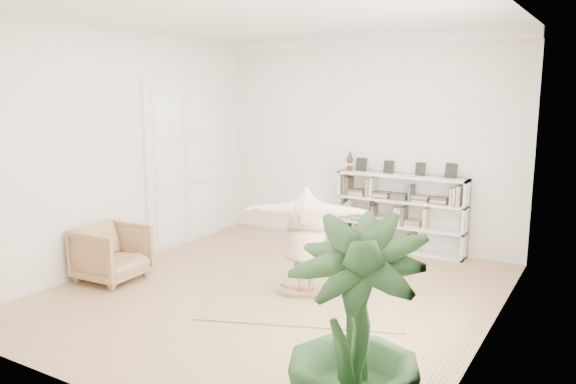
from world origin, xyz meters
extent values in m
plane|color=#90684A|center=(0.00, 0.00, 0.00)|extent=(6.00, 6.00, 0.00)
plane|color=silver|center=(0.00, 3.00, 1.80)|extent=(5.50, 0.00, 5.50)
plane|color=silver|center=(0.00, -3.00, 1.80)|extent=(5.50, 0.00, 5.50)
plane|color=silver|center=(-2.75, 0.00, 1.80)|extent=(0.00, 6.00, 6.00)
plane|color=silver|center=(2.75, 0.00, 1.80)|extent=(0.00, 6.00, 6.00)
plane|color=white|center=(0.00, 0.00, 3.60)|extent=(6.00, 6.00, 0.00)
cube|color=white|center=(0.00, 2.94, 3.51)|extent=(5.50, 0.12, 0.18)
cube|color=white|center=(-2.71, 1.30, 1.40)|extent=(0.08, 1.78, 2.92)
cube|color=silver|center=(-2.69, 0.90, 1.40)|extent=(0.06, 0.78, 2.80)
cube|color=silver|center=(-2.69, 1.70, 1.40)|extent=(0.06, 0.78, 2.80)
cube|color=silver|center=(-0.33, 2.81, 0.65)|extent=(0.04, 0.35, 1.30)
cube|color=silver|center=(1.83, 2.81, 0.65)|extent=(0.04, 0.35, 1.30)
cube|color=silver|center=(0.75, 2.96, 0.65)|extent=(2.20, 0.04, 1.30)
cube|color=silver|center=(0.75, 2.81, 0.02)|extent=(2.20, 0.35, 0.04)
cube|color=silver|center=(0.75, 2.81, 0.43)|extent=(2.20, 0.35, 0.04)
cube|color=silver|center=(0.75, 2.81, 0.86)|extent=(2.20, 0.35, 0.04)
cube|color=silver|center=(0.75, 2.81, 1.28)|extent=(2.20, 0.35, 0.04)
cube|color=black|center=(0.00, 2.85, 1.42)|extent=(0.18, 0.07, 0.24)
cube|color=black|center=(0.50, 2.85, 1.42)|extent=(0.18, 0.07, 0.24)
cube|color=black|center=(1.05, 2.85, 1.42)|extent=(0.18, 0.07, 0.24)
cube|color=black|center=(1.55, 2.85, 1.42)|extent=(0.18, 0.07, 0.24)
imported|color=tan|center=(-2.26, -0.76, 0.40)|extent=(0.91, 0.89, 0.79)
cube|color=tan|center=(0.44, 0.09, 0.01)|extent=(3.06, 2.78, 0.02)
cube|color=#9A613D|center=(0.44, 0.09, 0.07)|extent=(0.57, 0.46, 0.03)
cube|color=#9A613D|center=(0.44, 0.09, 0.04)|extent=(0.33, 0.17, 0.04)
cube|color=#9A613D|center=(0.44, 0.09, 0.04)|extent=(0.33, 0.17, 0.04)
cube|color=#9A613D|center=(0.44, 0.09, 0.07)|extent=(0.20, 0.12, 0.10)
cube|color=#9A613D|center=(0.44, 0.09, 0.07)|extent=(0.20, 0.12, 0.10)
imported|color=beige|center=(0.44, 0.09, 0.82)|extent=(1.76, 1.06, 1.39)
imported|color=#2E582C|center=(2.30, -2.55, 0.90)|extent=(1.13, 1.13, 1.80)
camera|label=1|loc=(3.85, -6.10, 2.70)|focal=35.00mm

